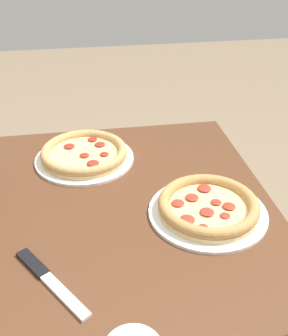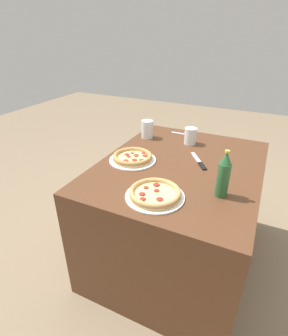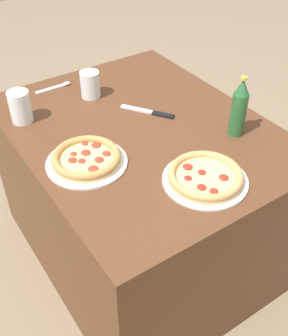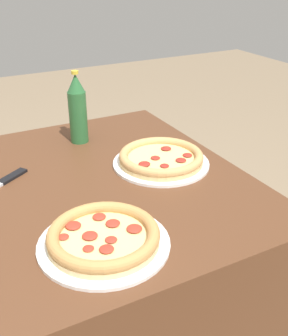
{
  "view_description": "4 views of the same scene",
  "coord_description": "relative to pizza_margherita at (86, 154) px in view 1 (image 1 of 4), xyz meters",
  "views": [
    {
      "loc": [
        -0.66,
        0.0,
        1.31
      ],
      "look_at": [
        0.25,
        -0.15,
        0.74
      ],
      "focal_mm": 45.0,
      "sensor_mm": 36.0,
      "label": 1
    },
    {
      "loc": [
        1.31,
        0.39,
        1.39
      ],
      "look_at": [
        0.22,
        -0.13,
        0.75
      ],
      "focal_mm": 28.0,
      "sensor_mm": 36.0,
      "label": 2
    },
    {
      "loc": [
        1.12,
        -0.74,
        1.59
      ],
      "look_at": [
        0.26,
        -0.16,
        0.75
      ],
      "focal_mm": 45.0,
      "sensor_mm": 36.0,
      "label": 3
    },
    {
      "loc": [
        -0.18,
        -0.94,
        1.24
      ],
      "look_at": [
        0.25,
        -0.14,
        0.78
      ],
      "focal_mm": 45.0,
      "sensor_mm": 36.0,
      "label": 4
    }
  ],
  "objects": [
    {
      "name": "pizza_margherita",
      "position": [
        0.0,
        0.0,
        0.0
      ],
      "size": [
        0.28,
        0.28,
        0.04
      ],
      "color": "white",
      "rests_on": "table"
    },
    {
      "name": "pizza_pepperoni",
      "position": [
        -0.3,
        -0.27,
        0.0
      ],
      "size": [
        0.28,
        0.28,
        0.04
      ],
      "color": "white",
      "rests_on": "table"
    },
    {
      "name": "knife",
      "position": [
        -0.45,
        0.09,
        -0.02
      ],
      "size": [
        0.2,
        0.15,
        0.01
      ],
      "color": "black",
      "rests_on": "table"
    }
  ]
}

